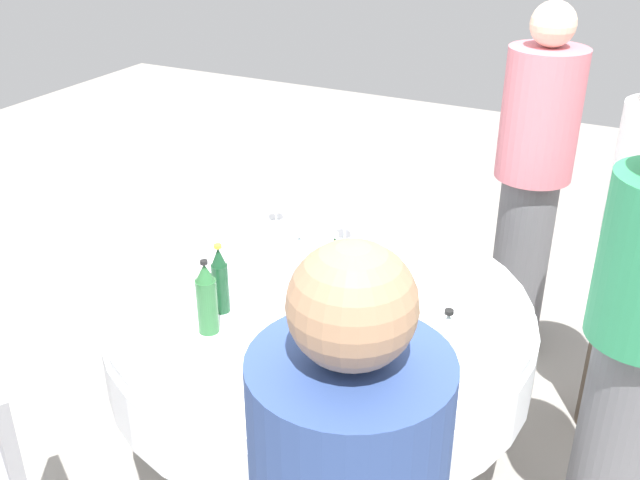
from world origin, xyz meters
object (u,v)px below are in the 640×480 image
Objects in this scene: bottle_green_east at (207,299)px; wine_glass_left at (276,200)px; bottle_green_right at (334,280)px; bottle_dark_green_outer at (400,387)px; dining_table at (320,332)px; bottle_clear_left at (446,347)px; person_east at (531,181)px; wine_glass_east at (345,214)px; plate_rear at (234,245)px; plate_south at (287,350)px; bottle_dark_green_front at (220,281)px; person_near at (640,343)px; bottle_clear_near at (300,273)px; plate_west at (465,277)px.

bottle_green_east is 1.92× the size of wine_glass_left.
bottle_dark_green_outer is (0.39, -0.39, -0.04)m from bottle_green_right.
bottle_green_east is at bearing -124.16° from dining_table.
person_east reaches higher than bottle_clear_left.
wine_glass_east is 1.15× the size of wine_glass_left.
person_east is at bearing 92.35° from bottle_clear_left.
plate_rear is at bearing -113.39° from person_east.
bottle_green_right is 1.38× the size of bottle_clear_left.
wine_glass_left reaches higher than plate_south.
plate_rear is (-0.03, -0.29, -0.10)m from wine_glass_left.
bottle_dark_green_front is 1.16× the size of plate_south.
bottle_dark_green_outer is at bearing -49.39° from person_near.
bottle_clear_near reaches higher than plate_west.
bottle_clear_left is 1.72× the size of wine_glass_left.
dining_table is 5.78× the size of bottle_green_east.
bottle_clear_near reaches higher than bottle_dark_green_front.
bottle_green_east reaches higher than bottle_dark_green_outer.
bottle_green_right is at bearing -26.66° from plate_rear.
wine_glass_left reaches higher than plate_rear.
bottle_green_east is at bearing -171.42° from bottle_clear_left.
bottle_green_right reaches higher than plate_west.
plate_west is (0.43, 0.38, 0.15)m from dining_table.
wine_glass_left is at bearing 172.61° from plate_west.
bottle_green_east is at bearing -143.41° from bottle_green_right.
bottle_green_east is 1.67× the size of wine_glass_east.
bottle_dark_green_outer is 1.64m from person_east.
bottle_clear_near is 0.66m from plate_west.
plate_rear is (-0.23, 0.44, -0.11)m from bottle_dark_green_front.
bottle_green_right is 0.70m from plate_rear.
bottle_clear_near is at bearing -81.45° from wine_glass_east.
wine_glass_left is (-0.57, 0.59, -0.05)m from bottle_green_right.
wine_glass_left is at bearing 126.98° from bottle_clear_near.
person_east reaches higher than bottle_dark_green_outer.
dining_table is at bearing 135.55° from bottle_dark_green_outer.
plate_rear is (-1.00, 0.69, -0.11)m from bottle_dark_green_outer.
bottle_dark_green_outer is 1.81× the size of wine_glass_left.
bottle_dark_green_outer is 1.03× the size of plate_rear.
bottle_dark_green_front is 0.13m from bottle_green_east.
person_east is (-0.01, 1.64, 0.01)m from bottle_dark_green_outer.
bottle_dark_green_outer is 1.38m from wine_glass_left.
bottle_clear_near is at bearing 142.51° from bottle_dark_green_outer.
plate_rear is at bearing 157.13° from bottle_clear_left.
bottle_green_right reaches higher than bottle_dark_green_outer.
person_near is at bearing 2.29° from dining_table.
bottle_green_east reaches higher than plate_west.
plate_west is (0.55, -0.09, -0.11)m from wine_glass_east.
bottle_dark_green_front is 0.37m from plate_south.
bottle_clear_near reaches higher than plate_south.
bottle_green_right is at bearing 78.34° from plate_south.
bottle_green_east is 1.00m from plate_west.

